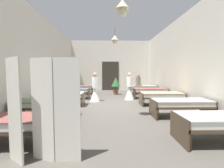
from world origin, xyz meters
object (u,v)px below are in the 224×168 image
at_px(bed_right_row_1, 181,104).
at_px(nurse_mid_aisle, 95,91).
at_px(bed_right_row_2, 161,95).
at_px(bed_right_row_3, 150,91).
at_px(patient_seated_primary, 138,81).
at_px(bed_right_row_0, 223,122).
at_px(nurse_near_aisle, 129,90).
at_px(bed_left_row_3, 72,91).
at_px(bed_left_row_4, 79,88).
at_px(bed_right_row_4, 143,88).
at_px(bed_left_row_2, 63,96).
at_px(privacy_screen, 42,110).
at_px(bed_left_row_0, 8,123).
at_px(potted_plant, 116,83).
at_px(bed_left_row_1, 46,104).

relative_size(bed_right_row_1, nurse_mid_aisle, 1.28).
height_order(bed_right_row_2, bed_right_row_3, same).
height_order(nurse_mid_aisle, patient_seated_primary, nurse_mid_aisle).
relative_size(bed_right_row_0, nurse_near_aisle, 1.28).
relative_size(bed_left_row_3, bed_left_row_4, 1.00).
relative_size(bed_right_row_0, bed_right_row_4, 1.00).
relative_size(bed_right_row_1, bed_right_row_4, 1.00).
distance_m(bed_left_row_2, bed_left_row_4, 3.80).
xyz_separation_m(bed_right_row_4, privacy_screen, (-3.49, -8.23, 0.41)).
bearing_deg(bed_left_row_0, bed_right_row_1, 23.18).
bearing_deg(bed_right_row_1, privacy_screen, -144.00).
bearing_deg(bed_left_row_2, bed_right_row_2, 0.00).
relative_size(bed_right_row_2, bed_left_row_3, 1.00).
xyz_separation_m(bed_left_row_2, bed_right_row_2, (4.44, 0.00, 0.00)).
xyz_separation_m(bed_right_row_4, patient_seated_primary, (-0.35, -0.09, 0.43)).
distance_m(nurse_mid_aisle, privacy_screen, 5.46).
distance_m(bed_right_row_2, privacy_screen, 5.65).
bearing_deg(privacy_screen, bed_left_row_4, 115.28).
height_order(bed_left_row_0, bed_left_row_3, same).
bearing_deg(bed_right_row_4, privacy_screen, -112.95).
bearing_deg(bed_left_row_2, bed_left_row_4, 90.00).
distance_m(bed_right_row_0, bed_left_row_4, 8.80).
xyz_separation_m(bed_right_row_1, bed_right_row_4, (0.00, 5.70, 0.00)).
bearing_deg(bed_left_row_3, potted_plant, 33.26).
relative_size(bed_left_row_2, bed_right_row_2, 1.00).
distance_m(bed_right_row_1, privacy_screen, 4.33).
bearing_deg(bed_left_row_3, bed_right_row_2, -23.18).
distance_m(nurse_mid_aisle, potted_plant, 2.83).
distance_m(bed_right_row_0, bed_left_row_3, 7.22).
relative_size(nurse_mid_aisle, privacy_screen, 0.87).
relative_size(bed_left_row_2, patient_seated_primary, 2.38).
height_order(patient_seated_primary, privacy_screen, privacy_screen).
bearing_deg(potted_plant, nurse_near_aisle, -72.89).
xyz_separation_m(bed_right_row_3, nurse_mid_aisle, (-3.09, -0.90, 0.09)).
height_order(bed_left_row_1, privacy_screen, privacy_screen).
xyz_separation_m(bed_left_row_3, potted_plant, (2.54, 1.67, 0.33)).
xyz_separation_m(bed_left_row_0, bed_right_row_0, (4.44, 0.00, 0.00)).
relative_size(bed_left_row_0, potted_plant, 1.61).
height_order(bed_left_row_0, privacy_screen, privacy_screen).
bearing_deg(bed_left_row_1, nurse_near_aisle, 46.72).
bearing_deg(bed_left_row_4, bed_right_row_3, -23.18).
xyz_separation_m(bed_right_row_4, potted_plant, (-1.90, -0.23, 0.33)).
relative_size(bed_left_row_4, bed_right_row_4, 1.00).
distance_m(bed_left_row_1, potted_plant, 6.04).
bearing_deg(bed_left_row_2, bed_right_row_3, 23.18).
xyz_separation_m(bed_left_row_0, bed_left_row_2, (0.00, 3.80, 0.00)).
bearing_deg(nurse_near_aisle, nurse_mid_aisle, 105.76).
bearing_deg(bed_right_row_3, bed_right_row_0, -90.00).
distance_m(bed_left_row_0, bed_right_row_1, 4.83).
bearing_deg(bed_left_row_4, bed_left_row_2, -90.00).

